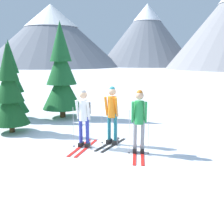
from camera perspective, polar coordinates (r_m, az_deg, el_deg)
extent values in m
plane|color=white|center=(8.68, -1.04, -7.21)|extent=(400.00, 400.00, 0.00)
cube|color=red|center=(8.59, -5.30, -7.40)|extent=(0.46, 1.70, 0.02)
cube|color=red|center=(8.67, -6.66, -7.25)|extent=(0.46, 1.70, 0.02)
cube|color=black|center=(8.65, -5.06, -6.76)|extent=(0.16, 0.28, 0.12)
cylinder|color=#2D389E|center=(8.52, -5.11, -3.78)|extent=(0.11, 0.11, 0.85)
cube|color=black|center=(8.73, -6.41, -6.62)|extent=(0.16, 0.28, 0.12)
cylinder|color=#2D389E|center=(8.60, -6.48, -3.67)|extent=(0.11, 0.11, 0.85)
cylinder|color=white|center=(8.42, -5.88, 0.38)|extent=(0.28, 0.28, 0.64)
sphere|color=tan|center=(8.35, -5.95, 3.54)|extent=(0.23, 0.23, 0.23)
sphere|color=gray|center=(8.34, -5.96, 4.02)|extent=(0.17, 0.17, 0.17)
cylinder|color=white|center=(8.30, -4.89, 0.36)|extent=(0.12, 0.22, 0.61)
cylinder|color=white|center=(8.43, -7.17, 0.49)|extent=(0.12, 0.22, 0.61)
cylinder|color=#A5A5AD|center=(8.28, -4.55, -3.56)|extent=(0.02, 0.02, 1.28)
cylinder|color=black|center=(8.45, -4.49, -7.36)|extent=(0.07, 0.07, 0.01)
cylinder|color=#A5A5AD|center=(8.48, -7.96, -3.27)|extent=(0.02, 0.02, 1.28)
cylinder|color=black|center=(8.65, -7.86, -6.98)|extent=(0.07, 0.07, 0.01)
cube|color=black|center=(8.57, -5.46, 0.80)|extent=(0.29, 0.21, 0.36)
cube|color=black|center=(8.83, 0.38, -6.83)|extent=(0.72, 1.49, 0.02)
cube|color=black|center=(8.92, -0.89, -6.63)|extent=(0.72, 1.49, 0.02)
cube|color=black|center=(8.89, 0.68, -6.23)|extent=(0.21, 0.28, 0.12)
cylinder|color=#1E6B7A|center=(8.76, 0.68, -3.22)|extent=(0.11, 0.11, 0.88)
cube|color=black|center=(8.99, -0.58, -6.03)|extent=(0.21, 0.28, 0.12)
cylinder|color=#1E6B7A|center=(8.86, -0.58, -3.05)|extent=(0.11, 0.11, 0.88)
cylinder|color=orange|center=(8.67, 0.05, 1.05)|extent=(0.28, 0.28, 0.66)
sphere|color=tan|center=(8.59, 0.05, 4.25)|extent=(0.24, 0.24, 0.24)
sphere|color=#1E6B7A|center=(8.58, 0.05, 4.72)|extent=(0.18, 0.18, 0.18)
cylinder|color=orange|center=(8.53, 0.93, 1.01)|extent=(0.16, 0.22, 0.63)
cylinder|color=orange|center=(8.70, -1.19, 1.20)|extent=(0.16, 0.22, 0.63)
cylinder|color=#A5A5AD|center=(8.51, 1.09, -2.95)|extent=(0.02, 0.02, 1.33)
cylinder|color=black|center=(8.67, 1.08, -6.82)|extent=(0.07, 0.07, 0.01)
cylinder|color=#A5A5AD|center=(8.75, -2.07, -2.55)|extent=(0.02, 0.02, 1.33)
cylinder|color=black|center=(8.92, -2.04, -6.31)|extent=(0.07, 0.07, 0.01)
cube|color=red|center=(8.09, 6.26, -8.60)|extent=(0.12, 1.77, 0.02)
cube|color=red|center=(8.09, 4.69, -8.58)|extent=(0.12, 1.77, 0.02)
cube|color=black|center=(8.17, 6.26, -7.90)|extent=(0.12, 0.26, 0.12)
cylinder|color=gray|center=(8.02, 6.34, -4.66)|extent=(0.11, 0.11, 0.88)
cube|color=black|center=(8.16, 4.70, -7.88)|extent=(0.12, 0.26, 0.12)
cylinder|color=gray|center=(8.02, 4.76, -4.64)|extent=(0.11, 0.11, 0.88)
cylinder|color=#238C42|center=(7.87, 5.64, -0.09)|extent=(0.28, 0.28, 0.66)
sphere|color=tan|center=(7.79, 5.71, 3.41)|extent=(0.24, 0.24, 0.24)
sphere|color=#B76019|center=(7.78, 5.72, 3.93)|extent=(0.18, 0.18, 0.18)
cylinder|color=#238C42|center=(7.81, 6.96, -0.07)|extent=(0.08, 0.21, 0.63)
cylinder|color=#238C42|center=(7.80, 4.32, -0.03)|extent=(0.08, 0.21, 0.63)
cylinder|color=#A5A5AD|center=(7.83, 7.55, -4.34)|extent=(0.02, 0.02, 1.32)
cylinder|color=black|center=(8.01, 7.44, -8.48)|extent=(0.07, 0.07, 0.01)
cylinder|color=#A5A5AD|center=(7.82, 3.59, -4.27)|extent=(0.02, 0.02, 1.32)
cylinder|color=black|center=(8.00, 3.53, -8.41)|extent=(0.07, 0.07, 0.01)
cube|color=#99661E|center=(8.03, 5.63, 0.37)|extent=(0.26, 0.17, 0.36)
cylinder|color=#51381E|center=(13.00, -10.18, 0.76)|extent=(0.26, 0.26, 0.84)
cone|color=#195628|center=(12.87, -10.31, 4.64)|extent=(1.80, 1.80, 1.77)
cone|color=#195628|center=(12.79, -10.49, 9.63)|extent=(1.37, 1.37, 1.77)
cone|color=#195628|center=(12.81, -10.66, 14.22)|extent=(0.98, 0.98, 1.77)
cylinder|color=#51381E|center=(10.92, -20.00, -2.31)|extent=(0.20, 0.20, 0.63)
cone|color=#14471E|center=(10.79, -20.23, 1.13)|extent=(1.35, 1.35, 1.33)
cone|color=#14471E|center=(10.69, -20.54, 5.58)|extent=(1.03, 1.03, 1.33)
cone|color=#14471E|center=(10.65, -20.83, 9.71)|extent=(0.74, 0.74, 1.33)
cylinder|color=#51381E|center=(13.09, -19.83, -0.03)|extent=(0.21, 0.21, 0.68)
cone|color=#195628|center=(12.98, -20.04, 3.06)|extent=(1.45, 1.45, 1.43)
cone|color=#195628|center=(12.89, -20.31, 7.03)|extent=(1.11, 1.11, 1.43)
cone|color=#195628|center=(12.86, -20.57, 10.70)|extent=(0.79, 0.79, 1.43)
cone|color=slate|center=(82.81, -12.36, 15.10)|extent=(39.24, 39.24, 17.28)
cone|color=white|center=(83.38, -12.53, 18.84)|extent=(15.19, 15.19, 6.37)
cone|color=slate|center=(87.45, 7.20, 15.43)|extent=(29.17, 29.17, 18.42)
cone|color=white|center=(88.18, 7.31, 19.73)|extent=(8.56, 8.56, 5.15)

